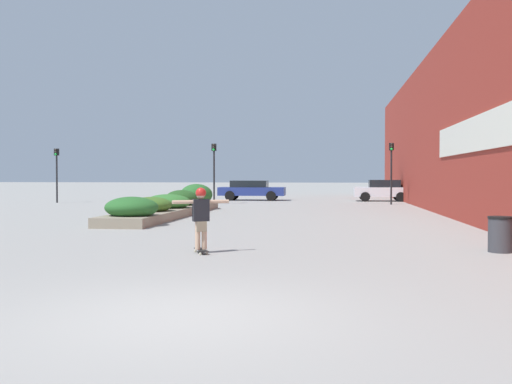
{
  "coord_description": "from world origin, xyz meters",
  "views": [
    {
      "loc": [
        1.86,
        -6.9,
        1.74
      ],
      "look_at": [
        -0.54,
        11.38,
        1.23
      ],
      "focal_mm": 40.0,
      "sensor_mm": 36.0,
      "label": 1
    }
  ],
  "objects_px": {
    "traffic_light_left": "(214,163)",
    "trash_bin": "(500,234)",
    "skateboarder": "(201,212)",
    "car_leftmost": "(382,190)",
    "skateboard": "(201,250)",
    "traffic_light_right": "(391,163)",
    "car_center_left": "(251,190)",
    "traffic_light_far_left": "(57,166)"
  },
  "relations": [
    {
      "from": "traffic_light_right",
      "to": "traffic_light_far_left",
      "type": "height_order",
      "value": "traffic_light_right"
    },
    {
      "from": "skateboard",
      "to": "car_leftmost",
      "type": "height_order",
      "value": "car_leftmost"
    },
    {
      "from": "traffic_light_left",
      "to": "traffic_light_right",
      "type": "xyz_separation_m",
      "value": [
        10.95,
        0.76,
        0.0
      ]
    },
    {
      "from": "skateboarder",
      "to": "traffic_light_far_left",
      "type": "relative_size",
      "value": 0.39
    },
    {
      "from": "traffic_light_far_left",
      "to": "skateboard",
      "type": "bearing_deg",
      "value": -56.75
    },
    {
      "from": "trash_bin",
      "to": "car_leftmost",
      "type": "distance_m",
      "value": 26.94
    },
    {
      "from": "trash_bin",
      "to": "traffic_light_left",
      "type": "height_order",
      "value": "traffic_light_left"
    },
    {
      "from": "car_center_left",
      "to": "traffic_light_far_left",
      "type": "relative_size",
      "value": 1.34
    },
    {
      "from": "car_leftmost",
      "to": "traffic_light_left",
      "type": "distance_m",
      "value": 12.29
    },
    {
      "from": "skateboarder",
      "to": "car_center_left",
      "type": "distance_m",
      "value": 28.45
    },
    {
      "from": "skateboard",
      "to": "traffic_light_right",
      "type": "height_order",
      "value": "traffic_light_right"
    },
    {
      "from": "traffic_light_far_left",
      "to": "trash_bin",
      "type": "bearing_deg",
      "value": -45.04
    },
    {
      "from": "skateboard",
      "to": "traffic_light_right",
      "type": "distance_m",
      "value": 24.29
    },
    {
      "from": "skateboard",
      "to": "traffic_light_right",
      "type": "bearing_deg",
      "value": 47.05
    },
    {
      "from": "car_center_left",
      "to": "skateboard",
      "type": "bearing_deg",
      "value": 5.66
    },
    {
      "from": "skateboarder",
      "to": "traffic_light_right",
      "type": "xyz_separation_m",
      "value": [
        6.59,
        23.25,
        1.62
      ]
    },
    {
      "from": "trash_bin",
      "to": "traffic_light_left",
      "type": "relative_size",
      "value": 0.22
    },
    {
      "from": "skateboarder",
      "to": "traffic_light_far_left",
      "type": "distance_m",
      "value": 27.29
    },
    {
      "from": "car_leftmost",
      "to": "traffic_light_right",
      "type": "distance_m",
      "value": 5.08
    },
    {
      "from": "skateboard",
      "to": "skateboarder",
      "type": "xyz_separation_m",
      "value": [
        0.0,
        -0.0,
        0.87
      ]
    },
    {
      "from": "car_center_left",
      "to": "traffic_light_far_left",
      "type": "xyz_separation_m",
      "value": [
        -12.13,
        -5.52,
        1.64
      ]
    },
    {
      "from": "skateboard",
      "to": "traffic_light_right",
      "type": "relative_size",
      "value": 0.18
    },
    {
      "from": "traffic_light_right",
      "to": "traffic_light_left",
      "type": "bearing_deg",
      "value": -176.04
    },
    {
      "from": "car_center_left",
      "to": "traffic_light_left",
      "type": "bearing_deg",
      "value": -14.94
    },
    {
      "from": "car_leftmost",
      "to": "car_center_left",
      "type": "relative_size",
      "value": 0.81
    },
    {
      "from": "trash_bin",
      "to": "car_leftmost",
      "type": "xyz_separation_m",
      "value": [
        -0.27,
        26.94,
        0.37
      ]
    },
    {
      "from": "trash_bin",
      "to": "car_center_left",
      "type": "bearing_deg",
      "value": 109.34
    },
    {
      "from": "traffic_light_left",
      "to": "skateboard",
      "type": "bearing_deg",
      "value": -79.03
    },
    {
      "from": "traffic_light_left",
      "to": "traffic_light_right",
      "type": "height_order",
      "value": "traffic_light_right"
    },
    {
      "from": "skateboard",
      "to": "skateboarder",
      "type": "distance_m",
      "value": 0.87
    },
    {
      "from": "traffic_light_right",
      "to": "skateboard",
      "type": "bearing_deg",
      "value": -105.83
    },
    {
      "from": "traffic_light_left",
      "to": "trash_bin",
      "type": "bearing_deg",
      "value": -62.59
    },
    {
      "from": "skateboarder",
      "to": "car_leftmost",
      "type": "bearing_deg",
      "value": 49.84
    },
    {
      "from": "skateboarder",
      "to": "car_leftmost",
      "type": "xyz_separation_m",
      "value": [
        6.49,
        28.0,
        -0.15
      ]
    },
    {
      "from": "traffic_light_right",
      "to": "traffic_light_far_left",
      "type": "distance_m",
      "value": 21.54
    },
    {
      "from": "trash_bin",
      "to": "traffic_light_right",
      "type": "height_order",
      "value": "traffic_light_right"
    },
    {
      "from": "skateboard",
      "to": "car_center_left",
      "type": "xyz_separation_m",
      "value": [
        -2.81,
        28.31,
        0.71
      ]
    },
    {
      "from": "car_leftmost",
      "to": "skateboarder",
      "type": "bearing_deg",
      "value": 166.96
    },
    {
      "from": "trash_bin",
      "to": "traffic_light_far_left",
      "type": "height_order",
      "value": "traffic_light_far_left"
    },
    {
      "from": "skateboarder",
      "to": "traffic_light_left",
      "type": "height_order",
      "value": "traffic_light_left"
    },
    {
      "from": "skateboard",
      "to": "car_center_left",
      "type": "relative_size",
      "value": 0.15
    },
    {
      "from": "skateboard",
      "to": "car_center_left",
      "type": "height_order",
      "value": "car_center_left"
    }
  ]
}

